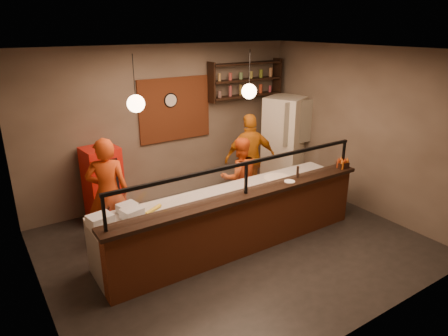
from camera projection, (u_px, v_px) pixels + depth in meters
floor at (234, 244)px, 6.85m from camera, size 6.00×6.00×0.00m
ceiling at (236, 50)px, 5.76m from camera, size 6.00×6.00×0.00m
wall_back at (166, 124)px, 8.27m from camera, size 6.00×0.00×6.00m
wall_left at (29, 198)px, 4.75m from camera, size 0.00×5.00×5.00m
wall_right at (360, 130)px, 7.86m from camera, size 0.00×5.00×5.00m
wall_front at (366, 215)px, 4.34m from camera, size 6.00×0.00×6.00m
brick_patch at (175, 109)px, 8.25m from camera, size 1.60×0.04×1.30m
service_counter at (245, 225)px, 6.44m from camera, size 4.60×0.25×1.00m
counter_ledge at (246, 195)px, 6.26m from camera, size 4.70×0.37×0.06m
worktop_cabinet at (228, 217)px, 6.86m from camera, size 4.60×0.75×0.85m
worktop at (228, 193)px, 6.71m from camera, size 4.60×0.75×0.05m
sneeze_guard at (246, 175)px, 6.15m from camera, size 4.50×0.05×0.52m
wall_shelving at (246, 80)px, 8.84m from camera, size 1.84×0.28×0.85m
wall_clock at (170, 100)px, 8.12m from camera, size 0.30×0.04×0.30m
pendant_left at (136, 103)px, 5.36m from camera, size 0.24×0.24×0.77m
pendant_right at (249, 91)px, 6.35m from camera, size 0.24×0.24×0.77m
cook_left at (108, 193)px, 6.58m from camera, size 0.80×0.68×1.88m
cook_mid at (240, 177)px, 7.66m from camera, size 0.90×0.78×1.58m
cook_right at (250, 158)px, 8.30m from camera, size 1.18×0.76×1.86m
fridge at (285, 141)px, 9.20m from camera, size 1.10×1.08×2.04m
red_cooler at (103, 184)px, 7.51m from camera, size 0.67×0.63×1.44m
pizza_dough at (278, 178)px, 7.29m from camera, size 0.54×0.54×0.01m
prep_tub_a at (100, 220)px, 5.56m from camera, size 0.37×0.31×0.16m
prep_tub_b at (127, 208)px, 5.96m from camera, size 0.31×0.27×0.14m
prep_tub_c at (132, 213)px, 5.79m from camera, size 0.34×0.30×0.15m
rolling_pin at (153, 210)px, 6.00m from camera, size 0.33×0.22×0.06m
condiment_caddy at (343, 165)px, 7.35m from camera, size 0.22×0.19×0.11m
pepper_mill at (298, 172)px, 6.87m from camera, size 0.06×0.06×0.20m
small_plate at (290, 181)px, 6.71m from camera, size 0.24×0.24×0.01m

